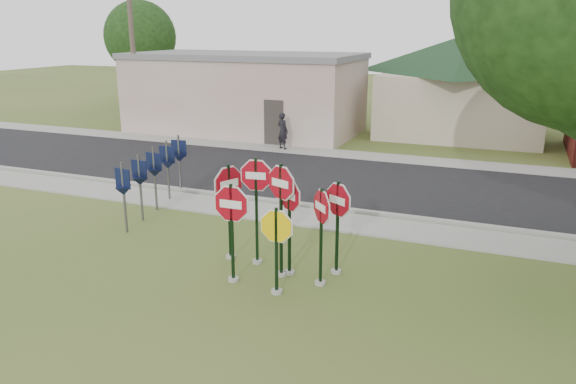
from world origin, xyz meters
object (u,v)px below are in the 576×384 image
at_px(stop_sign_center, 281,204).
at_px(stop_sign_left, 232,220).
at_px(stop_sign_yellow, 276,242).
at_px(pedestrian, 283,131).
at_px(utility_pole_near, 132,38).

distance_m(stop_sign_center, stop_sign_left, 1.14).
bearing_deg(stop_sign_yellow, stop_sign_left, 170.47).
bearing_deg(pedestrian, stop_sign_center, 137.07).
xyz_separation_m(stop_sign_center, utility_pole_near, (-14.08, 13.70, 3.25)).
relative_size(stop_sign_center, pedestrian, 1.63).
height_order(stop_sign_center, utility_pole_near, utility_pole_near).
bearing_deg(stop_sign_yellow, pedestrian, 112.23).
bearing_deg(stop_sign_center, pedestrian, 112.59).
distance_m(utility_pole_near, pedestrian, 9.71).
xyz_separation_m(stop_sign_yellow, pedestrian, (-5.57, 13.62, -0.27)).
distance_m(stop_sign_yellow, pedestrian, 14.71).
height_order(stop_sign_left, pedestrian, stop_sign_left).
bearing_deg(stop_sign_left, utility_pole_near, 132.57).
distance_m(stop_sign_yellow, stop_sign_left, 1.19).
height_order(stop_sign_center, pedestrian, stop_sign_center).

